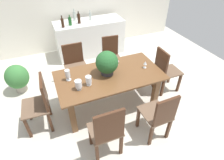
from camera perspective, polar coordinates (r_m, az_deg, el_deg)
ground_plane at (r=3.80m, az=-1.49°, el=-6.26°), size 7.04×7.04×0.00m
back_wall at (r=5.42m, az=-12.59°, el=22.62°), size 6.40×0.10×2.60m
dining_table at (r=3.30m, az=-0.76°, el=-0.23°), size 1.87×0.98×0.74m
chair_far_left at (r=4.02m, az=-11.50°, el=5.24°), size 0.47×0.43×0.93m
chair_far_right at (r=4.22m, az=-0.19°, el=7.69°), size 0.44×0.47×0.95m
chair_near_right at (r=2.91m, az=14.48°, el=-10.46°), size 0.42×0.48×0.94m
chair_near_left at (r=2.59m, az=-1.50°, el=-15.54°), size 0.45×0.40×1.00m
chair_head_end at (r=3.20m, az=-21.46°, el=-6.23°), size 0.45×0.50×0.97m
chair_foot_end at (r=3.86m, az=16.13°, el=3.19°), size 0.49×0.41×0.99m
flower_centerpiece at (r=3.12m, az=-1.58°, el=5.35°), size 0.40×0.39×0.43m
crystal_vase_left at (r=2.96m, az=-7.30°, el=0.06°), size 0.10×0.10×0.17m
crystal_vase_center_near at (r=3.12m, az=-13.66°, el=1.73°), size 0.09×0.09×0.20m
crystal_vase_right at (r=2.89m, az=-10.43°, el=-1.30°), size 0.11×0.11×0.17m
wine_glass at (r=3.41m, az=10.31°, el=5.18°), size 0.06×0.06×0.14m
kitchen_counter at (r=5.23m, az=-6.87°, el=12.95°), size 1.82×0.69×0.94m
wine_bottle_clear at (r=4.83m, az=-12.98°, el=17.44°), size 0.08×0.08×0.25m
wine_bottle_dark at (r=5.14m, az=-11.63°, el=19.03°), size 0.07×0.07×0.29m
wine_bottle_amber at (r=4.73m, az=-15.17°, el=16.84°), size 0.07×0.07×0.28m
wine_bottle_tall at (r=4.90m, az=-10.30°, el=18.36°), size 0.08×0.08×0.30m
wine_bottle_green at (r=5.08m, az=-6.76°, el=19.13°), size 0.07×0.07×0.25m
potted_plant_floor at (r=4.28m, az=-27.43°, el=0.67°), size 0.47×0.47×0.63m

